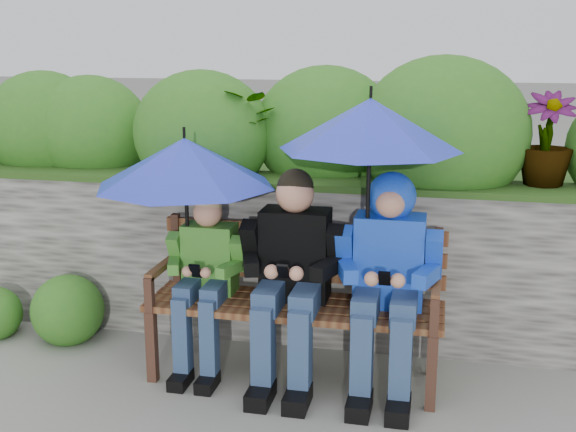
% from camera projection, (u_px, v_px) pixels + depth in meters
% --- Properties ---
extents(ground, '(60.00, 60.00, 0.00)m').
position_uv_depth(ground, '(284.00, 387.00, 3.98)').
color(ground, gray).
rests_on(ground, ground).
extents(garden_backdrop, '(8.00, 2.83, 1.82)m').
position_uv_depth(garden_backdrop, '(316.00, 206.00, 5.33)').
color(garden_backdrop, '#464440').
rests_on(garden_backdrop, ground).
extents(park_bench, '(1.64, 0.48, 0.86)m').
position_uv_depth(park_bench, '(297.00, 291.00, 4.05)').
color(park_bench, '#3D241A').
rests_on(park_bench, ground).
extents(boy_left, '(0.44, 0.51, 1.03)m').
position_uv_depth(boy_left, '(205.00, 274.00, 4.07)').
color(boy_left, '#418A26').
rests_on(boy_left, ground).
extents(boy_middle, '(0.56, 0.65, 1.19)m').
position_uv_depth(boy_middle, '(292.00, 269.00, 3.93)').
color(boy_middle, black).
rests_on(boy_middle, ground).
extents(boy_right, '(0.56, 0.68, 1.19)m').
position_uv_depth(boy_right, '(388.00, 267.00, 3.83)').
color(boy_right, '#1034B4').
rests_on(boy_right, ground).
extents(umbrella_left, '(1.02, 1.02, 0.74)m').
position_uv_depth(umbrella_left, '(185.00, 162.00, 3.98)').
color(umbrella_left, '#2131C6').
rests_on(umbrella_left, ground).
extents(umbrella_right, '(0.95, 0.95, 0.95)m').
position_uv_depth(umbrella_right, '(370.00, 124.00, 3.68)').
color(umbrella_right, '#2131C6').
rests_on(umbrella_right, ground).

